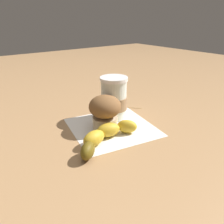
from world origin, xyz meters
TOP-DOWN VIEW (x-y plane):
  - ground_plane at (0.00, 0.00)m, footprint 3.00×3.00m
  - paper_napkin at (0.00, 0.00)m, footprint 0.26×0.26m
  - coffee_cup at (-0.05, 0.04)m, footprint 0.08×0.08m
  - muffin at (-0.01, -0.02)m, footprint 0.09×0.09m
  - banana at (0.05, -0.06)m, footprint 0.10×0.20m
  - wooden_stirrer at (-0.09, 0.13)m, footprint 0.09×0.08m

SIDE VIEW (x-z plane):
  - ground_plane at x=0.00m, z-range 0.00..0.00m
  - paper_napkin at x=0.00m, z-range 0.00..0.00m
  - wooden_stirrer at x=-0.09m, z-range 0.00..0.00m
  - banana at x=0.05m, z-range 0.00..0.04m
  - muffin at x=-0.01m, z-range 0.01..0.10m
  - coffee_cup at x=-0.05m, z-range 0.00..0.13m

